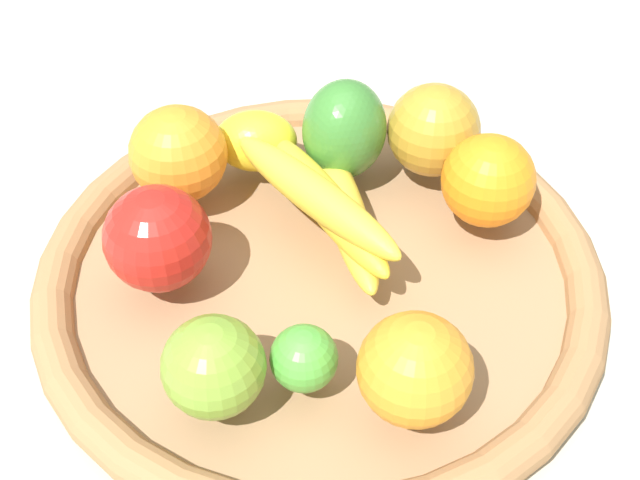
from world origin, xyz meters
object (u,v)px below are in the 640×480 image
Objects in this scene: banana_bunch at (328,203)px; apple_1 at (214,367)px; lemon_0 at (256,141)px; bell_pepper at (344,129)px; apple_0 at (434,130)px; orange_1 at (488,180)px; orange_0 at (178,154)px; lime_0 at (304,358)px; apple_2 at (157,235)px; orange_2 at (415,369)px.

apple_1 is (-0.15, 0.10, 0.00)m from banana_bunch.
lemon_0 is 0.81× the size of bell_pepper.
orange_1 is at bearing -157.69° from apple_0.
orange_1 is (-0.09, -0.17, 0.01)m from lemon_0.
orange_0 reaches higher than apple_1.
lime_0 is 0.25× the size of banana_bunch.
apple_2 reaches higher than apple_0.
apple_2 reaches higher than banana_bunch.
apple_1 is at bearing 5.35° from bell_pepper.
orange_1 is (0.14, -0.16, 0.01)m from lime_0.
orange_2 is 0.24m from apple_0.
orange_0 is at bearing 90.29° from apple_0.
banana_bunch is at bearing 89.26° from orange_1.
lime_0 is 0.14m from apple_2.
apple_0 is (0.23, -0.07, 0.00)m from orange_2.
bell_pepper is 0.07m from apple_0.
banana_bunch is at bearing 123.38° from apple_0.
banana_bunch reaches higher than lime_0.
apple_1 is 0.92× the size of orange_1.
apple_1 reaches higher than lime_0.
orange_1 is 0.19m from orange_2.
orange_0 reaches higher than orange_2.
bell_pepper is 0.24m from orange_2.
banana_bunch is 2.72× the size of apple_1.
orange_2 is (-0.14, -0.16, -0.00)m from apple_2.
orange_2 is at bearing -100.63° from apple_1.
bell_pepper is at bearing -103.61° from lemon_0.
lemon_0 is at bearing -11.84° from apple_1.
orange_1 reaches higher than banana_bunch.
orange_2 is at bearing 35.25° from bell_pepper.
apple_0 is at bearing -99.37° from lemon_0.
lemon_0 is at bearing 16.23° from orange_2.
orange_2 is (-0.23, -0.14, -0.00)m from orange_0.
apple_0 is (0.09, -0.23, -0.00)m from apple_2.
lemon_0 is 0.94× the size of orange_2.
bell_pepper is (0.10, -0.15, 0.00)m from apple_2.
apple_1 reaches higher than lemon_0.
apple_2 is 1.07× the size of orange_1.
bell_pepper is at bearing 84.88° from apple_0.
apple_0 is at bearing -67.97° from apple_2.
banana_bunch is at bearing 15.51° from bell_pepper.
lime_0 is 0.66× the size of lemon_0.
orange_1 is at bearing -105.40° from orange_0.
apple_2 is (-0.12, 0.08, 0.01)m from lemon_0.
apple_0 reaches higher than lime_0.
lemon_0 is at bearing -69.16° from bell_pepper.
orange_0 reaches higher than orange_1.
orange_0 is 1.07× the size of orange_1.
apple_0 is at bearing -42.70° from apple_1.
bell_pepper reaches higher than lime_0.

